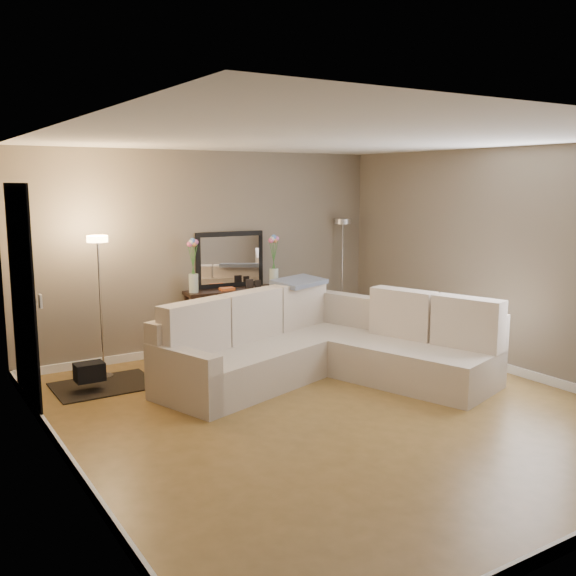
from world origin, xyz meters
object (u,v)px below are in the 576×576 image
floor_lamp_unlit (342,253)px  floor_lamp_lit (99,278)px  console_table (229,316)px  sectional_sofa (319,346)px

floor_lamp_unlit → floor_lamp_lit: bearing=-175.0°
floor_lamp_unlit → console_table: bearing=-179.0°
console_table → sectional_sofa: bearing=-78.7°
floor_lamp_lit → floor_lamp_unlit: (3.62, 0.32, 0.04)m
floor_lamp_lit → floor_lamp_unlit: size_ratio=0.97×
sectional_sofa → floor_lamp_unlit: 2.39m
sectional_sofa → floor_lamp_unlit: bearing=46.4°
console_table → floor_lamp_unlit: bearing=1.0°
sectional_sofa → console_table: sectional_sofa is taller
sectional_sofa → console_table: 1.63m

